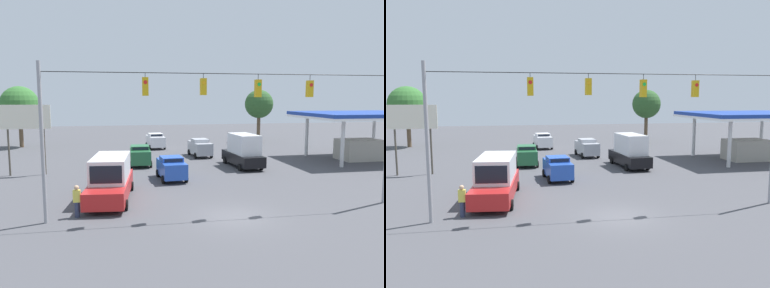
# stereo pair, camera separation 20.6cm
# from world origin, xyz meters

# --- Properties ---
(ground_plane) EXTENTS (140.00, 140.00, 0.00)m
(ground_plane) POSITION_xyz_m (0.00, 0.00, 0.00)
(ground_plane) COLOR #47474C
(overhead_signal_span) EXTENTS (20.58, 0.38, 8.53)m
(overhead_signal_span) POSITION_xyz_m (-0.00, -0.93, 5.51)
(overhead_signal_span) COLOR #939399
(overhead_signal_span) RESTS_ON ground_plane
(sedan_white_withflow_deep) EXTENTS (2.39, 4.28, 1.97)m
(sedan_white_withflow_deep) POSITION_xyz_m (1.65, -29.10, 1.03)
(sedan_white_withflow_deep) COLOR silver
(sedan_white_withflow_deep) RESTS_ON ground_plane
(sedan_silver_oncoming_deep) EXTENTS (2.29, 4.35, 1.99)m
(sedan_silver_oncoming_deep) POSITION_xyz_m (-2.67, -21.49, 1.04)
(sedan_silver_oncoming_deep) COLOR #A8AAB2
(sedan_silver_oncoming_deep) RESTS_ON ground_plane
(box_truck_black_oncoming_far) EXTENTS (2.65, 6.20, 3.17)m
(box_truck_black_oncoming_far) POSITION_xyz_m (-5.39, -14.41, 1.55)
(box_truck_black_oncoming_far) COLOR black
(box_truck_black_oncoming_far) RESTS_ON ground_plane
(sedan_blue_withflow_mid) EXTENTS (2.26, 4.13, 1.89)m
(sedan_blue_withflow_mid) POSITION_xyz_m (2.15, -10.18, 0.99)
(sedan_blue_withflow_mid) COLOR #234CB2
(sedan_blue_withflow_mid) RESTS_ON ground_plane
(box_truck_red_parked_shoulder) EXTENTS (3.15, 7.55, 2.85)m
(box_truck_red_parked_shoulder) POSITION_xyz_m (6.86, -5.11, 1.41)
(box_truck_red_parked_shoulder) COLOR red
(box_truck_red_parked_shoulder) RESTS_ON ground_plane
(sedan_green_withflow_far) EXTENTS (2.16, 4.41, 1.96)m
(sedan_green_withflow_far) POSITION_xyz_m (4.29, -17.20, 1.02)
(sedan_green_withflow_far) COLOR #236038
(sedan_green_withflow_far) RESTS_ON ground_plane
(traffic_cone_nearest) EXTENTS (0.44, 0.44, 0.69)m
(traffic_cone_nearest) POSITION_xyz_m (6.87, -5.92, 0.34)
(traffic_cone_nearest) COLOR orange
(traffic_cone_nearest) RESTS_ON ground_plane
(traffic_cone_second) EXTENTS (0.44, 0.44, 0.69)m
(traffic_cone_second) POSITION_xyz_m (6.80, -8.46, 0.34)
(traffic_cone_second) COLOR orange
(traffic_cone_second) RESTS_ON ground_plane
(traffic_cone_third) EXTENTS (0.44, 0.44, 0.69)m
(traffic_cone_third) POSITION_xyz_m (6.83, -10.80, 0.34)
(traffic_cone_third) COLOR orange
(traffic_cone_third) RESTS_ON ground_plane
(traffic_cone_fourth) EXTENTS (0.44, 0.44, 0.69)m
(traffic_cone_fourth) POSITION_xyz_m (6.67, -13.21, 0.34)
(traffic_cone_fourth) COLOR orange
(traffic_cone_fourth) RESTS_ON ground_plane
(traffic_cone_fifth) EXTENTS (0.44, 0.44, 0.69)m
(traffic_cone_fifth) POSITION_xyz_m (6.86, -15.88, 0.34)
(traffic_cone_fifth) COLOR orange
(traffic_cone_fifth) RESTS_ON ground_plane
(traffic_cone_farthest) EXTENTS (0.44, 0.44, 0.69)m
(traffic_cone_farthest) POSITION_xyz_m (6.69, -18.08, 0.34)
(traffic_cone_farthest) COLOR orange
(traffic_cone_farthest) RESTS_ON ground_plane
(gas_station) EXTENTS (12.32, 10.07, 5.08)m
(gas_station) POSITION_xyz_m (-18.93, -15.97, 3.72)
(gas_station) COLOR navy
(gas_station) RESTS_ON ground_plane
(roadside_billboard) EXTENTS (4.10, 0.16, 6.04)m
(roadside_billboard) POSITION_xyz_m (14.05, -14.29, 4.50)
(roadside_billboard) COLOR #4C473D
(roadside_billboard) RESTS_ON ground_plane
(pedestrian) EXTENTS (0.40, 0.28, 1.83)m
(pedestrian) POSITION_xyz_m (8.64, -1.63, 0.93)
(pedestrian) COLOR #2D334C
(pedestrian) RESTS_ON ground_plane
(tree_horizon_left) EXTENTS (4.98, 4.98, 8.12)m
(tree_horizon_left) POSITION_xyz_m (19.14, -33.61, 5.60)
(tree_horizon_left) COLOR brown
(tree_horizon_left) RESTS_ON ground_plane
(tree_horizon_right) EXTENTS (4.22, 4.22, 7.76)m
(tree_horizon_right) POSITION_xyz_m (-14.29, -33.57, 5.60)
(tree_horizon_right) COLOR brown
(tree_horizon_right) RESTS_ON ground_plane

